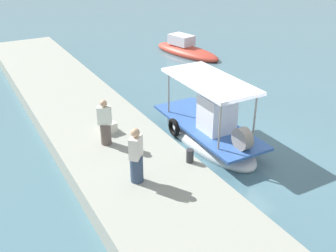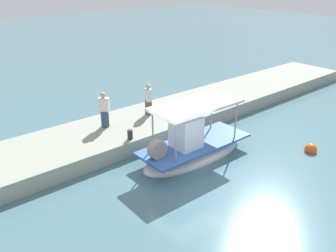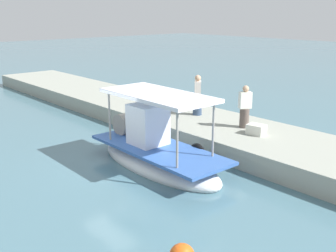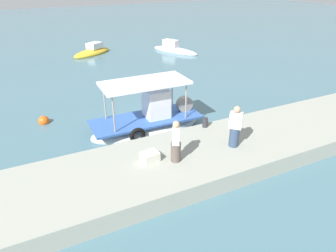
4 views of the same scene
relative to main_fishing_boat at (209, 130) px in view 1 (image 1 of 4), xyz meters
name	(u,v)px [view 1 (image 1 of 4)]	position (x,y,z in m)	size (l,w,h in m)	color
ground_plane	(236,149)	(1.03, 0.57, -0.47)	(120.00, 120.00, 0.00)	slate
dock_quay	(133,171)	(1.03, -3.69, -0.11)	(36.00, 3.85, 0.72)	#999D90
main_fishing_boat	(209,130)	(0.00, 0.00, 0.00)	(5.51, 2.12, 2.86)	silver
fisherman_near_bollard	(136,158)	(2.05, -4.01, 1.03)	(0.54, 0.54, 1.73)	#334561
fisherman_by_crate	(105,124)	(-0.54, -3.96, 0.99)	(0.49, 0.53, 1.64)	brown
mooring_bollard	(190,156)	(1.92, -2.08, 0.46)	(0.24, 0.24, 0.44)	#2D2D33
cargo_crate	(108,126)	(-1.41, -3.56, 0.43)	(0.62, 0.50, 0.37)	silver
marker_buoy	(208,88)	(-4.52, 3.11, -0.36)	(0.55, 0.55, 0.55)	#E85A19
moored_boat_far	(186,50)	(-10.70, 5.65, -0.23)	(5.66, 2.90, 1.44)	#C94030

